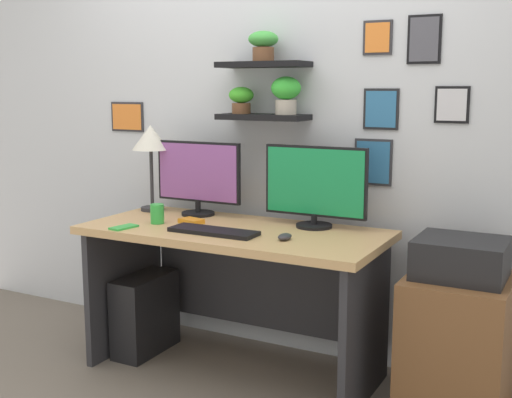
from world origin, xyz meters
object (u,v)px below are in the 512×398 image
keyboard (213,231)px  monitor_left (198,176)px  pen_cup (157,214)px  drawer_cabinet (456,345)px  printer (461,258)px  computer_tower_left (146,314)px  monitor_right (315,186)px  computer_mouse (285,237)px  desk_lamp (151,142)px  scissors_tray (191,221)px  desk (239,268)px  cell_phone (124,227)px

keyboard → monitor_left: bearing=131.2°
pen_cup → drawer_cabinet: (1.49, 0.17, -0.49)m
monitor_left → keyboard: monitor_left is taller
keyboard → printer: bearing=12.1°
printer → computer_tower_left: 1.71m
monitor_right → computer_mouse: bearing=-92.1°
drawer_cabinet → monitor_right: bearing=170.6°
desk_lamp → scissors_tray: desk_lamp is taller
desk → scissors_tray: 0.34m
computer_mouse → desk: bearing=154.4°
desk_lamp → cell_phone: 0.61m
cell_phone → keyboard: bearing=23.1°
keyboard → computer_tower_left: (-0.53, 0.14, -0.55)m
desk → monitor_left: monitor_left is taller
cell_phone → computer_tower_left: (-0.08, 0.25, -0.54)m
keyboard → computer_mouse: bearing=5.6°
computer_mouse → pen_cup: bearing=177.7°
desk → keyboard: 0.30m
monitor_left → cell_phone: monitor_left is taller
drawer_cabinet → keyboard: bearing=-167.9°
pen_cup → computer_tower_left: (-0.15, 0.08, -0.59)m
desk → computer_tower_left: desk is taller
monitor_left → drawer_cabinet: bearing=-4.9°
cell_phone → scissors_tray: scissors_tray is taller
computer_mouse → drawer_cabinet: size_ratio=0.14×
scissors_tray → drawer_cabinet: (1.33, 0.09, -0.45)m
desk_lamp → printer: bearing=-3.6°
desk → computer_mouse: 0.43m
pen_cup → computer_tower_left: size_ratio=0.23×
keyboard → scissors_tray: 0.27m
scissors_tray → keyboard: bearing=-33.3°
keyboard → desk_lamp: (-0.62, 0.34, 0.38)m
monitor_left → scissors_tray: size_ratio=4.27×
keyboard → desk_lamp: bearing=150.8°
monitor_right → computer_mouse: 0.38m
desk → pen_cup: (-0.41, -0.13, 0.26)m
monitor_right → desk_lamp: 1.00m
pen_cup → printer: 1.50m
computer_mouse → pen_cup: (-0.74, 0.03, 0.04)m
monitor_right → cell_phone: 0.97m
desk_lamp → scissors_tray: (0.39, -0.20, -0.38)m
monitor_right → drawer_cabinet: size_ratio=0.86×
monitor_left → cell_phone: (-0.14, -0.47, -0.21)m
keyboard → computer_tower_left: size_ratio=1.02×
computer_mouse → cell_phone: size_ratio=0.64×
keyboard → printer: 1.13m
cell_phone → pen_cup: bearing=75.6°
monitor_right → computer_tower_left: 1.19m
desk → drawer_cabinet: size_ratio=2.41×
pen_cup → scissors_tray: 0.18m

